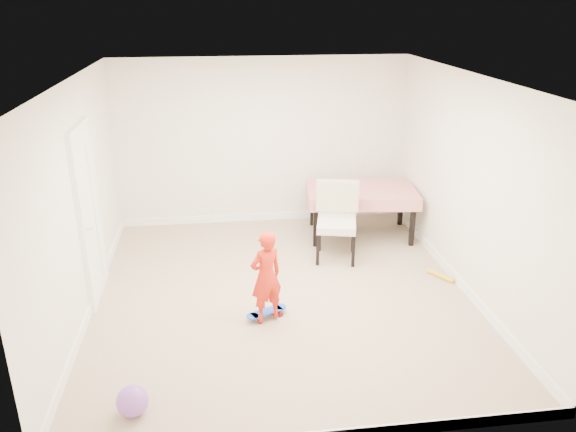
{
  "coord_description": "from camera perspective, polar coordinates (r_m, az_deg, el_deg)",
  "views": [
    {
      "loc": [
        -0.72,
        -6.03,
        3.4
      ],
      "look_at": [
        0.1,
        0.2,
        0.95
      ],
      "focal_mm": 35.0,
      "sensor_mm": 36.0,
      "label": 1
    }
  ],
  "objects": [
    {
      "name": "ceiling",
      "position": [
        6.13,
        -0.7,
        13.61
      ],
      "size": [
        4.5,
        5.0,
        0.04
      ],
      "primitive_type": "cube",
      "color": "white",
      "rests_on": "wall_back"
    },
    {
      "name": "foam_toy",
      "position": [
        7.59,
        15.21,
        -5.87
      ],
      "size": [
        0.26,
        0.37,
        0.06
      ],
      "primitive_type": "cylinder",
      "rotation": [
        1.57,
        0.0,
        0.55
      ],
      "color": "yellow",
      "rests_on": "ground"
    },
    {
      "name": "wall_front",
      "position": [
        4.19,
        3.48,
        -8.87
      ],
      "size": [
        4.5,
        0.04,
        2.6
      ],
      "primitive_type": "cube",
      "color": "white",
      "rests_on": "ground"
    },
    {
      "name": "baseboard_right",
      "position": [
        7.5,
        16.73,
        -6.12
      ],
      "size": [
        0.02,
        5.0,
        0.12
      ],
      "primitive_type": "cube",
      "color": "white",
      "rests_on": "ground"
    },
    {
      "name": "baseboard_back",
      "position": [
        9.18,
        -2.49,
        -0.05
      ],
      "size": [
        4.5,
        0.02,
        0.12
      ],
      "primitive_type": "cube",
      "color": "white",
      "rests_on": "ground"
    },
    {
      "name": "wall_back",
      "position": [
        8.79,
        -2.61,
        7.47
      ],
      "size": [
        4.5,
        0.04,
        2.6
      ],
      "primitive_type": "cube",
      "color": "white",
      "rests_on": "ground"
    },
    {
      "name": "dining_table",
      "position": [
        8.56,
        7.37,
        0.43
      ],
      "size": [
        1.7,
        1.18,
        0.75
      ],
      "primitive_type": null,
      "rotation": [
        0.0,
        0.0,
        -0.11
      ],
      "color": "red",
      "rests_on": "ground"
    },
    {
      "name": "baseboard_left",
      "position": [
        7.06,
        -19.17,
        -8.25
      ],
      "size": [
        0.02,
        5.0,
        0.12
      ],
      "primitive_type": "cube",
      "color": "white",
      "rests_on": "ground"
    },
    {
      "name": "wall_right",
      "position": [
        7.03,
        17.72,
        2.89
      ],
      "size": [
        0.04,
        5.0,
        2.6
      ],
      "primitive_type": "cube",
      "color": "white",
      "rests_on": "ground"
    },
    {
      "name": "child",
      "position": [
        6.18,
        -2.24,
        -6.42
      ],
      "size": [
        0.46,
        0.39,
        1.05
      ],
      "primitive_type": "imported",
      "rotation": [
        0.0,
        0.0,
        3.59
      ],
      "color": "red",
      "rests_on": "ground"
    },
    {
      "name": "balloon",
      "position": [
        5.29,
        -15.52,
        -17.66
      ],
      "size": [
        0.28,
        0.28,
        0.28
      ],
      "primitive_type": "sphere",
      "color": "#9151C2",
      "rests_on": "ground"
    },
    {
      "name": "door",
      "position": [
        6.93,
        -19.53,
        -0.04
      ],
      "size": [
        0.11,
        0.94,
        2.11
      ],
      "primitive_type": "cube",
      "color": "white",
      "rests_on": "ground"
    },
    {
      "name": "ground",
      "position": [
        6.96,
        -0.61,
        -7.94
      ],
      "size": [
        5.0,
        5.0,
        0.0
      ],
      "primitive_type": "plane",
      "color": "tan",
      "rests_on": "ground"
    },
    {
      "name": "wall_left",
      "position": [
        6.56,
        -20.38,
        1.25
      ],
      "size": [
        0.04,
        5.0,
        2.6
      ],
      "primitive_type": "cube",
      "color": "white",
      "rests_on": "ground"
    },
    {
      "name": "skateboard",
      "position": [
        6.49,
        -2.18,
        -9.91
      ],
      "size": [
        0.54,
        0.39,
        0.08
      ],
      "primitive_type": null,
      "rotation": [
        0.0,
        0.0,
        0.45
      ],
      "color": "blue",
      "rests_on": "ground"
    },
    {
      "name": "dining_chair",
      "position": [
        7.68,
        4.96,
        -0.69
      ],
      "size": [
        0.72,
        0.78,
        1.07
      ],
      "primitive_type": null,
      "rotation": [
        0.0,
        0.0,
        -0.23
      ],
      "color": "white",
      "rests_on": "ground"
    }
  ]
}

